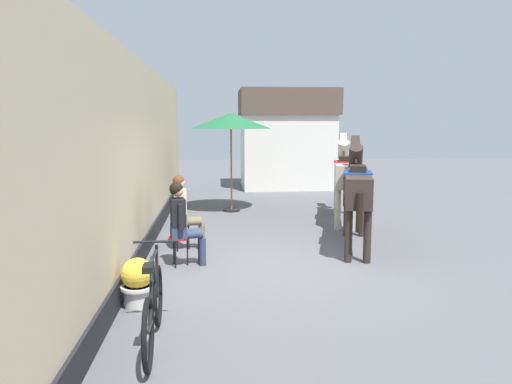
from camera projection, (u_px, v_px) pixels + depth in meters
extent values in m
plane|color=#56565B|center=(267.00, 226.00, 10.95)|extent=(40.00, 40.00, 0.00)
cube|color=#CCB793|center=(140.00, 157.00, 9.03)|extent=(0.30, 14.00, 3.40)
cube|color=black|center=(144.00, 236.00, 9.25)|extent=(0.34, 14.00, 0.36)
cube|color=silver|center=(287.00, 151.00, 17.45)|extent=(3.20, 2.40, 2.60)
cube|color=brown|center=(287.00, 102.00, 17.20)|extent=(3.40, 2.60, 0.90)
cylinder|color=red|center=(179.00, 238.00, 7.86)|extent=(0.34, 0.34, 0.03)
cylinder|color=black|center=(187.00, 252.00, 7.93)|extent=(0.02, 0.02, 0.45)
cylinder|color=black|center=(174.00, 251.00, 7.99)|extent=(0.02, 0.02, 0.45)
cylinder|color=black|center=(175.00, 255.00, 7.76)|extent=(0.02, 0.02, 0.45)
cube|color=#2D3851|center=(178.00, 231.00, 7.85)|extent=(0.30, 0.36, 0.20)
cube|color=black|center=(178.00, 212.00, 7.80)|extent=(0.28, 0.38, 0.44)
sphere|color=tan|center=(177.00, 191.00, 7.75)|extent=(0.20, 0.20, 0.20)
sphere|color=black|center=(176.00, 189.00, 7.74)|extent=(0.22, 0.22, 0.22)
cylinder|color=#2D3851|center=(189.00, 233.00, 7.98)|extent=(0.40, 0.20, 0.13)
cylinder|color=#2D3851|center=(201.00, 249.00, 8.07)|extent=(0.11, 0.11, 0.46)
cylinder|color=#2D3851|center=(191.00, 235.00, 7.83)|extent=(0.40, 0.20, 0.13)
cylinder|color=#2D3851|center=(203.00, 252.00, 7.92)|extent=(0.11, 0.11, 0.46)
cylinder|color=black|center=(178.00, 213.00, 8.00)|extent=(0.09, 0.09, 0.42)
cylinder|color=black|center=(181.00, 217.00, 7.62)|extent=(0.09, 0.09, 0.42)
cylinder|color=black|center=(181.00, 225.00, 8.88)|extent=(0.34, 0.34, 0.03)
cylinder|color=black|center=(189.00, 237.00, 8.94)|extent=(0.02, 0.02, 0.45)
cylinder|color=black|center=(177.00, 236.00, 9.02)|extent=(0.02, 0.02, 0.45)
cylinder|color=black|center=(177.00, 239.00, 8.79)|extent=(0.02, 0.02, 0.45)
cube|color=brown|center=(181.00, 219.00, 8.87)|extent=(0.27, 0.34, 0.20)
cube|color=beige|center=(180.00, 202.00, 8.82)|extent=(0.25, 0.36, 0.44)
sphere|color=tan|center=(180.00, 183.00, 8.77)|extent=(0.20, 0.20, 0.20)
sphere|color=#593319|center=(179.00, 181.00, 8.76)|extent=(0.22, 0.22, 0.22)
cylinder|color=brown|center=(191.00, 220.00, 8.98)|extent=(0.39, 0.16, 0.13)
cylinder|color=brown|center=(201.00, 236.00, 9.06)|extent=(0.11, 0.11, 0.46)
cylinder|color=brown|center=(191.00, 222.00, 8.83)|extent=(0.39, 0.16, 0.13)
cylinder|color=brown|center=(202.00, 238.00, 8.90)|extent=(0.11, 0.11, 0.46)
cylinder|color=beige|center=(181.00, 203.00, 9.03)|extent=(0.09, 0.09, 0.42)
cylinder|color=beige|center=(182.00, 206.00, 8.64)|extent=(0.09, 0.09, 0.42)
cube|color=#2D231E|center=(357.00, 187.00, 8.89)|extent=(0.97, 2.24, 0.52)
cylinder|color=#2D231E|center=(347.00, 214.00, 9.98)|extent=(0.13, 0.13, 0.90)
cylinder|color=#2D231E|center=(362.00, 215.00, 9.92)|extent=(0.13, 0.13, 0.90)
cylinder|color=#2D231E|center=(348.00, 236.00, 8.08)|extent=(0.13, 0.13, 0.90)
cylinder|color=#2D231E|center=(367.00, 237.00, 8.03)|extent=(0.13, 0.13, 0.90)
cylinder|color=#2D231E|center=(356.00, 161.00, 10.01)|extent=(0.43, 0.68, 0.73)
cube|color=#2D231E|center=(355.00, 145.00, 10.30)|extent=(0.31, 0.56, 0.40)
cube|color=black|center=(356.00, 154.00, 9.97)|extent=(0.19, 0.62, 0.48)
cylinder|color=black|center=(359.00, 213.00, 7.82)|extent=(0.12, 0.12, 0.65)
cube|color=navy|center=(358.00, 172.00, 8.76)|extent=(0.63, 0.71, 0.03)
cube|color=black|center=(358.00, 169.00, 8.75)|extent=(0.38, 0.50, 0.12)
cube|color=#B2A899|center=(344.00, 173.00, 11.34)|extent=(0.93, 2.24, 0.52)
cylinder|color=#B2A899|center=(336.00, 196.00, 12.43)|extent=(0.13, 0.13, 0.90)
cylinder|color=#B2A899|center=(349.00, 197.00, 12.38)|extent=(0.13, 0.13, 0.90)
cylinder|color=#B2A899|center=(338.00, 210.00, 10.53)|extent=(0.13, 0.13, 0.90)
cylinder|color=#B2A899|center=(352.00, 210.00, 10.48)|extent=(0.13, 0.13, 0.90)
cylinder|color=#B2A899|center=(343.00, 153.00, 12.46)|extent=(0.42, 0.68, 0.73)
cube|color=#B2A899|center=(343.00, 141.00, 12.75)|extent=(0.30, 0.56, 0.40)
cube|color=black|center=(344.00, 148.00, 12.42)|extent=(0.18, 0.62, 0.48)
cylinder|color=black|center=(346.00, 191.00, 10.27)|extent=(0.12, 0.12, 0.65)
cube|color=red|center=(345.00, 162.00, 11.21)|extent=(0.62, 0.70, 0.03)
cube|color=black|center=(345.00, 159.00, 11.20)|extent=(0.37, 0.49, 0.12)
cylinder|color=beige|center=(138.00, 296.00, 6.15)|extent=(0.34, 0.34, 0.28)
cylinder|color=beige|center=(138.00, 287.00, 6.13)|extent=(0.43, 0.43, 0.04)
sphere|color=gold|center=(137.00, 273.00, 6.11)|extent=(0.40, 0.40, 0.40)
torus|color=black|center=(158.00, 296.00, 5.56)|extent=(0.07, 0.71, 0.71)
torus|color=black|center=(148.00, 335.00, 4.53)|extent=(0.07, 0.71, 0.71)
cylinder|color=black|center=(155.00, 277.00, 5.24)|extent=(0.05, 0.50, 0.60)
cylinder|color=black|center=(151.00, 292.00, 4.85)|extent=(0.05, 0.36, 0.55)
cylinder|color=black|center=(153.00, 258.00, 5.04)|extent=(0.06, 0.80, 0.09)
cylinder|color=black|center=(151.00, 323.00, 4.79)|extent=(0.05, 0.53, 0.06)
cylinder|color=black|center=(157.00, 271.00, 5.50)|extent=(0.04, 0.09, 0.60)
cylinder|color=black|center=(156.00, 242.00, 5.42)|extent=(0.50, 0.04, 0.03)
cube|color=black|center=(148.00, 268.00, 4.64)|extent=(0.11, 0.20, 0.06)
cylinder|color=black|center=(232.00, 210.00, 12.84)|extent=(0.44, 0.44, 0.06)
cylinder|color=olive|center=(231.00, 170.00, 12.69)|extent=(0.04, 0.04, 2.20)
cone|color=#1E6638|center=(231.00, 121.00, 12.51)|extent=(2.10, 2.10, 0.40)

